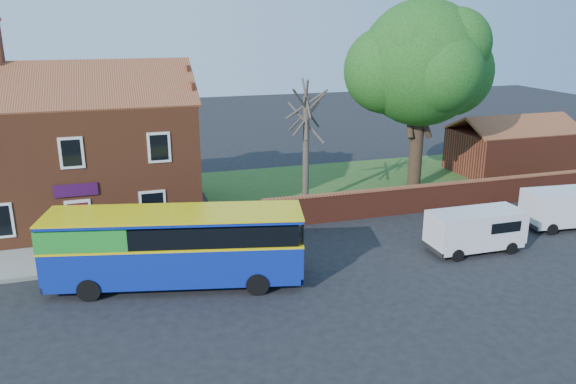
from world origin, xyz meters
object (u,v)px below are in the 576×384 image
object	(u,v)px
van_far	(568,206)
large_tree	(421,67)
van_near	(476,229)
bus	(167,244)

from	to	relation	value
van_far	large_tree	distance (m)	11.84
van_near	van_far	world-z (taller)	van_far
van_near	large_tree	world-z (taller)	large_tree
bus	van_far	distance (m)	20.80
van_near	van_far	xyz separation A→B (m)	(6.59, 1.35, 0.03)
bus	van_near	distance (m)	14.22
van_far	large_tree	size ratio (longest dim) A/B	0.40
large_tree	van_far	bearing A→B (deg)	-65.40
bus	van_near	bearing A→B (deg)	10.04
van_near	van_far	bearing A→B (deg)	11.74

